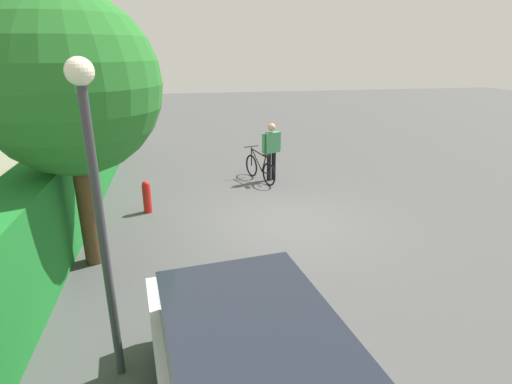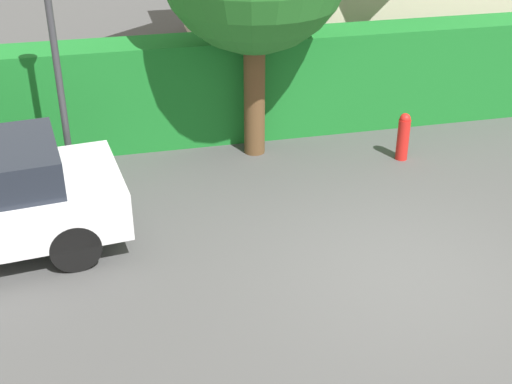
# 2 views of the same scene
# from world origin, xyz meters

# --- Properties ---
(ground_plane) EXTENTS (60.00, 60.00, 0.00)m
(ground_plane) POSITION_xyz_m (0.00, 0.00, 0.00)
(ground_plane) COLOR #494949
(hedge_row) EXTENTS (16.00, 0.90, 1.79)m
(hedge_row) POSITION_xyz_m (0.00, 4.78, 0.89)
(hedge_row) COLOR #1A7228
(hedge_row) RESTS_ON ground
(street_lamp) EXTENTS (0.28, 0.28, 3.74)m
(street_lamp) POSITION_xyz_m (-4.00, 3.15, 2.46)
(street_lamp) COLOR #38383D
(street_lamp) RESTS_ON ground
(fire_hydrant) EXTENTS (0.20, 0.20, 0.81)m
(fire_hydrant) POSITION_xyz_m (1.33, 3.10, 0.41)
(fire_hydrant) COLOR red
(fire_hydrant) RESTS_ON ground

